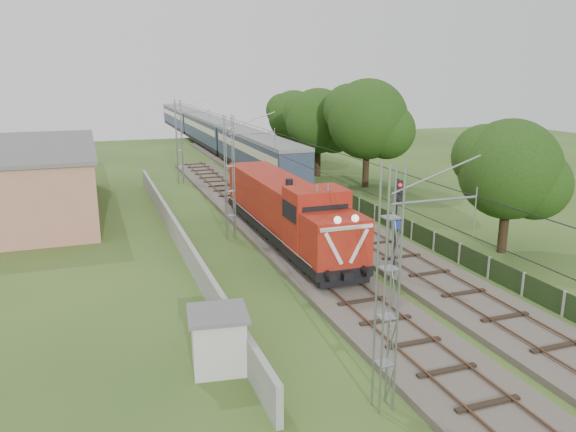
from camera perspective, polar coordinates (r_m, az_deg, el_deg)
name	(u,v)px	position (r m, az deg, el deg)	size (l,w,h in m)	color
ground	(355,303)	(26.97, 6.86, -8.72)	(140.00, 140.00, 0.00)	#2E4E1D
track_main	(302,255)	(32.89, 1.44, -3.94)	(4.20, 70.00, 0.45)	#6B6054
track_side	(302,201)	(46.31, 1.43, 1.53)	(4.20, 80.00, 0.45)	#6B6054
catenary	(231,178)	(35.70, -5.85, 3.88)	(3.31, 70.00, 8.00)	gray
boundary_wall	(177,233)	(35.80, -11.24, -1.73)	(0.25, 40.00, 1.50)	#9E9E99
station_building	(39,179)	(46.92, -23.96, 3.49)	(8.40, 20.40, 5.22)	tan
fence	(460,254)	(33.18, 17.04, -3.67)	(0.12, 32.00, 1.20)	black
locomotive	(287,209)	(34.76, -0.15, 0.69)	(3.07, 17.53, 4.45)	black
coach_rake	(209,129)	(80.75, -8.04, 8.71)	(3.18, 70.81, 3.67)	black
signal_post	(397,212)	(28.81, 11.01, 0.41)	(0.57, 0.46, 5.40)	black
relay_hut	(218,340)	(21.05, -7.09, -12.37)	(2.41, 2.41, 2.21)	beige
tree_a	(511,170)	(35.20, 21.67, 4.32)	(6.17, 5.88, 8.00)	#332215
tree_b	(368,120)	(52.62, 8.18, 9.62)	(7.70, 7.33, 9.98)	#332215
tree_c	(319,122)	(57.89, 3.16, 9.54)	(6.92, 6.59, 8.97)	#332215
tree_d	(295,117)	(68.35, 0.67, 10.03)	(6.48, 6.17, 8.40)	#332215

